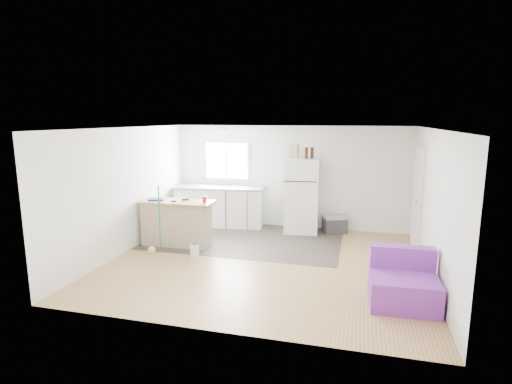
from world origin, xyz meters
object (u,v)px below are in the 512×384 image
peninsula (177,223)px  mop (154,242)px  bottle_right (312,153)px  blue_tray (156,199)px  cleaner_jug (195,252)px  kitchen_cabinets (220,206)px  bottle_left (306,153)px  refrigerator (302,195)px  cardboard_box (294,151)px  red_cup (204,199)px  purple_seat (403,284)px  cooler (335,224)px

peninsula → mop: (-0.21, -0.59, -0.24)m
bottle_right → blue_tray: bearing=-150.9°
mop → cleaner_jug: bearing=-36.3°
kitchen_cabinets → bottle_left: (2.08, -0.11, 1.33)m
peninsula → refrigerator: 2.86m
refrigerator → blue_tray: refrigerator is taller
bottle_right → cardboard_box: bearing=-174.3°
cleaner_jug → red_cup: (-0.08, 0.73, 0.85)m
kitchen_cabinets → mop: 2.32m
kitchen_cabinets → mop: mop is taller
cardboard_box → bottle_left: 0.29m
peninsula → purple_seat: peninsula is taller
refrigerator → blue_tray: 3.20m
purple_seat → bottle_left: (-1.80, 3.16, 1.54)m
red_cup → cooler: bearing=34.2°
kitchen_cabinets → refrigerator: (1.99, -0.04, 0.36)m
cooler → mop: size_ratio=0.46×
refrigerator → mop: bearing=-144.1°
cooler → cleaner_jug: bearing=-157.8°
purple_seat → mop: (-4.43, 1.03, -0.04)m
cooler → cardboard_box: bearing=165.5°
bottle_left → blue_tray: bearing=-151.1°
kitchen_cabinets → purple_seat: 5.08m
peninsula → cardboard_box: cardboard_box is taller
peninsula → refrigerator: bearing=33.8°
blue_tray → bottle_right: bearing=29.1°
peninsula → purple_seat: 4.53m
refrigerator → blue_tray: bearing=-154.2°
mop → bottle_left: bottle_left is taller
cooler → blue_tray: blue_tray is taller
cleaner_jug → bottle_left: bearing=46.1°
cardboard_box → bottle_left: cardboard_box is taller
kitchen_cabinets → cooler: 2.76m
cooler → bottle_left: bottle_left is taller
cooler → cleaner_jug: 3.40m
refrigerator → bottle_left: 0.98m
mop → red_cup: mop is taller
cooler → purple_seat: 3.52m
cleaner_jug → mop: mop is taller
kitchen_cabinets → red_cup: 1.72m
mop → red_cup: 1.27m
peninsula → cardboard_box: (2.14, 1.57, 1.37)m
blue_tray → cardboard_box: bearing=32.1°
mop → bottle_right: bottle_right is taller
bottle_left → cooler: bearing=15.1°
cooler → blue_tray: 3.98m
refrigerator → cardboard_box: cardboard_box is taller
refrigerator → bottle_left: bearing=-44.3°
cooler → red_cup: 3.10m
peninsula → cleaner_jug: peninsula is taller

